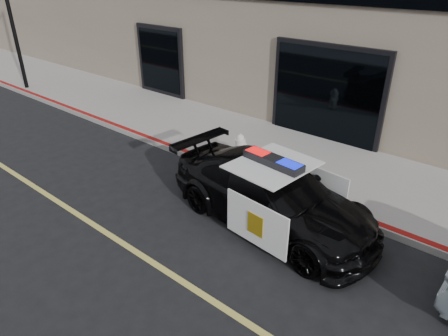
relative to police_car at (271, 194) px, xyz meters
The scene contains 5 objects.
ground 2.51m from the police_car, 94.78° to the right, with size 120.00×120.00×0.00m, color black.
sidewalk_n 2.91m from the police_car, 94.04° to the left, with size 60.00×3.50×0.15m, color gray.
police_car is the anchor object (origin of this frame).
fire_hydrant 2.74m from the police_car, 141.02° to the left, with size 0.33×0.46×0.73m.
street_light 13.56m from the police_car, behind, with size 0.15×1.36×5.36m.
Camera 1 is at (3.87, -3.49, 4.81)m, focal length 32.00 mm.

